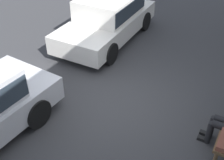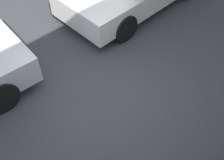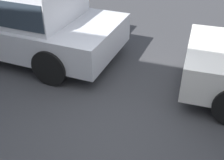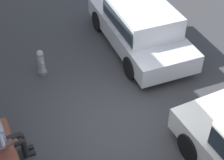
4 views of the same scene
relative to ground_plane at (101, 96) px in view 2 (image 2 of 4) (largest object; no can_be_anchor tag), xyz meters
The scene contains 1 object.
ground_plane is the anchor object (origin of this frame).
Camera 2 is at (2.14, 2.60, 4.25)m, focal length 45.00 mm.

